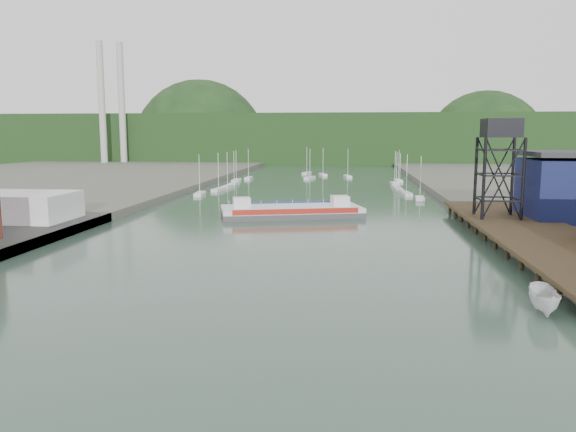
# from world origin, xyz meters

# --- Properties ---
(ground) EXTENTS (600.00, 600.00, 0.00)m
(ground) POSITION_xyz_m (0.00, 0.00, 0.00)
(ground) COLOR #283F34
(ground) RESTS_ON ground
(east_pier) EXTENTS (14.00, 70.00, 2.45)m
(east_pier) POSITION_xyz_m (37.00, 45.00, 1.90)
(east_pier) COLOR black
(east_pier) RESTS_ON ground
(white_shed) EXTENTS (18.00, 12.00, 4.50)m
(white_shed) POSITION_xyz_m (-44.00, 50.00, 3.85)
(white_shed) COLOR silver
(white_shed) RESTS_ON west_quay
(lift_tower) EXTENTS (6.50, 6.50, 16.00)m
(lift_tower) POSITION_xyz_m (35.00, 58.00, 15.65)
(lift_tower) COLOR black
(lift_tower) RESTS_ON east_pier
(marina_sailboats) EXTENTS (57.71, 92.65, 0.90)m
(marina_sailboats) POSITION_xyz_m (0.08, 138.46, 0.35)
(marina_sailboats) COLOR silver
(marina_sailboats) RESTS_ON ground
(smokestacks) EXTENTS (11.20, 8.20, 60.00)m
(smokestacks) POSITION_xyz_m (-106.00, 232.50, 30.00)
(smokestacks) COLOR #AFB0AA
(smokestacks) RESTS_ON ground
(distant_hills) EXTENTS (500.00, 120.00, 80.00)m
(distant_hills) POSITION_xyz_m (-3.98, 301.35, 10.38)
(distant_hills) COLOR black
(distant_hills) RESTS_ON ground
(chain_ferry) EXTENTS (28.38, 17.28, 3.82)m
(chain_ferry) POSITION_xyz_m (-0.15, 69.54, 1.10)
(chain_ferry) COLOR #444446
(chain_ferry) RESTS_ON ground
(motorboat) EXTENTS (3.35, 6.59, 2.43)m
(motorboat) POSITION_xyz_m (28.14, 13.41, 1.21)
(motorboat) COLOR silver
(motorboat) RESTS_ON ground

